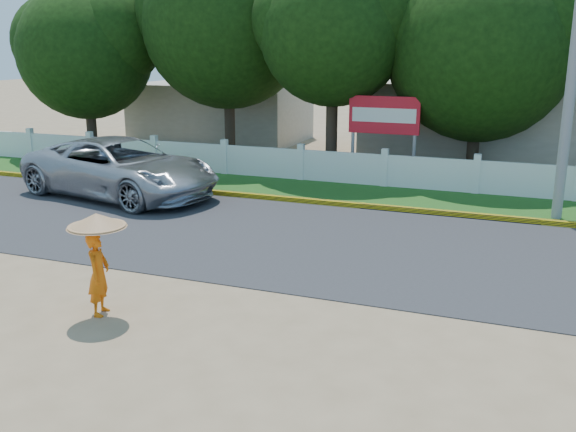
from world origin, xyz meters
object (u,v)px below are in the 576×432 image
(vehicle, at_px, (121,168))
(billboard, at_px, (384,120))
(monk_with_parasol, at_px, (98,249))
(utility_pole, at_px, (574,60))

(vehicle, distance_m, billboard, 9.09)
(vehicle, distance_m, monk_with_parasol, 9.38)
(utility_pole, height_order, vehicle, utility_pole)
(monk_with_parasol, relative_size, billboard, 0.64)
(utility_pole, bearing_deg, vehicle, -171.27)
(monk_with_parasol, bearing_deg, utility_pole, 51.58)
(vehicle, bearing_deg, monk_with_parasol, -135.62)
(utility_pole, xyz_separation_m, vehicle, (-12.90, -1.98, -3.37))
(billboard, bearing_deg, monk_with_parasol, -99.01)
(vehicle, relative_size, billboard, 2.25)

